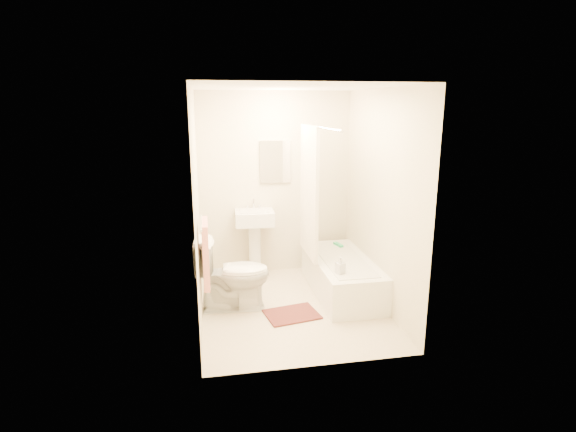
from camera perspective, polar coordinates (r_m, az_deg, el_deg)
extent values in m
plane|color=beige|center=(5.19, 0.51, -11.44)|extent=(2.40, 2.40, 0.00)
plane|color=white|center=(4.69, 0.57, 16.08)|extent=(2.40, 2.40, 0.00)
cube|color=beige|center=(5.96, -1.65, 4.06)|extent=(2.00, 0.02, 2.40)
cube|color=beige|center=(4.72, -11.48, 1.10)|extent=(0.02, 2.40, 2.40)
cube|color=beige|center=(5.08, 11.69, 2.01)|extent=(0.02, 2.40, 2.40)
cube|color=white|center=(5.89, -1.64, 6.90)|extent=(0.40, 0.03, 0.55)
cylinder|color=silver|center=(4.85, 3.88, 11.26)|extent=(0.03, 1.70, 0.03)
cube|color=silver|center=(5.33, 2.69, 3.08)|extent=(0.04, 0.80, 1.55)
cylinder|color=silver|center=(4.49, -10.95, -0.83)|extent=(0.02, 0.60, 0.02)
cube|color=#CC7266|center=(4.59, -10.39, -4.68)|extent=(0.06, 0.45, 0.66)
cylinder|color=white|center=(4.96, -10.37, -4.19)|extent=(0.11, 0.12, 0.12)
imported|color=white|center=(5.05, -7.04, -7.33)|extent=(0.85, 0.52, 0.80)
cube|color=#4F231A|center=(5.00, 0.50, -12.37)|extent=(0.62, 0.51, 0.02)
imported|color=white|center=(4.95, 6.64, -6.29)|extent=(0.11, 0.12, 0.19)
cube|color=#2CB467|center=(5.91, 6.40, -3.66)|extent=(0.09, 0.18, 0.04)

